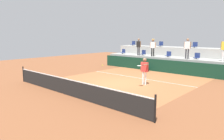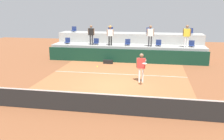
{
  "view_description": "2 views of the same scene",
  "coord_description": "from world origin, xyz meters",
  "px_view_note": "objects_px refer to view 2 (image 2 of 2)",
  "views": [
    {
      "loc": [
        8.77,
        -10.32,
        3.12
      ],
      "look_at": [
        0.45,
        -1.04,
        1.08
      ],
      "focal_mm": 32.86,
      "sensor_mm": 36.0,
      "label": 1
    },
    {
      "loc": [
        2.35,
        -13.37,
        4.4
      ],
      "look_at": [
        0.17,
        -1.08,
        1.18
      ],
      "focal_mm": 39.26,
      "sensor_mm": 36.0,
      "label": 2
    }
  ],
  "objects_px": {
    "stadium_chair_lower_far_left": "(67,41)",
    "spectator_in_white": "(187,34)",
    "tennis_player": "(141,65)",
    "stadium_chair_lower_left": "(96,42)",
    "spectator_leaning_on_rail": "(150,34)",
    "equipment_bag": "(108,62)",
    "stadium_chair_upper_left": "(110,30)",
    "stadium_chair_lower_center": "(128,43)",
    "stadium_chair_lower_right": "(159,43)",
    "stadium_chair_upper_right": "(149,31)",
    "spectator_in_grey": "(91,33)",
    "stadium_chair_upper_far_left": "(74,30)",
    "tennis_ball": "(97,66)",
    "spectator_with_hat": "(110,33)",
    "stadium_chair_lower_far_right": "(192,44)",
    "stadium_chair_upper_far_right": "(191,32)"
  },
  "relations": [
    {
      "from": "stadium_chair_upper_right",
      "to": "stadium_chair_lower_left",
      "type": "bearing_deg",
      "value": -157.97
    },
    {
      "from": "stadium_chair_upper_far_left",
      "to": "spectator_in_white",
      "type": "height_order",
      "value": "spectator_in_white"
    },
    {
      "from": "stadium_chair_lower_center",
      "to": "tennis_player",
      "type": "bearing_deg",
      "value": -76.34
    },
    {
      "from": "stadium_chair_lower_far_left",
      "to": "spectator_with_hat",
      "type": "relative_size",
      "value": 0.31
    },
    {
      "from": "stadium_chair_lower_center",
      "to": "stadium_chair_lower_right",
      "type": "relative_size",
      "value": 1.0
    },
    {
      "from": "stadium_chair_upper_far_left",
      "to": "spectator_in_grey",
      "type": "bearing_deg",
      "value": -43.88
    },
    {
      "from": "stadium_chair_upper_left",
      "to": "tennis_player",
      "type": "relative_size",
      "value": 0.29
    },
    {
      "from": "spectator_leaning_on_rail",
      "to": "equipment_bag",
      "type": "distance_m",
      "value": 4.14
    },
    {
      "from": "stadium_chair_lower_far_right",
      "to": "stadium_chair_upper_right",
      "type": "height_order",
      "value": "stadium_chair_upper_right"
    },
    {
      "from": "stadium_chair_lower_far_right",
      "to": "stadium_chair_upper_far_left",
      "type": "xyz_separation_m",
      "value": [
        -10.59,
        1.8,
        0.85
      ]
    },
    {
      "from": "stadium_chair_lower_far_right",
      "to": "equipment_bag",
      "type": "bearing_deg",
      "value": -164.31
    },
    {
      "from": "stadium_chair_upper_far_right",
      "to": "spectator_leaning_on_rail",
      "type": "height_order",
      "value": "spectator_leaning_on_rail"
    },
    {
      "from": "stadium_chair_upper_right",
      "to": "spectator_in_grey",
      "type": "distance_m",
      "value": 5.24
    },
    {
      "from": "stadium_chair_lower_center",
      "to": "stadium_chair_upper_far_left",
      "type": "distance_m",
      "value": 5.7
    },
    {
      "from": "tennis_player",
      "to": "stadium_chair_lower_left",
      "type": "bearing_deg",
      "value": 123.88
    },
    {
      "from": "spectator_with_hat",
      "to": "tennis_ball",
      "type": "relative_size",
      "value": 24.49
    },
    {
      "from": "stadium_chair_upper_far_left",
      "to": "stadium_chair_upper_right",
      "type": "bearing_deg",
      "value": 0.0
    },
    {
      "from": "stadium_chair_lower_right",
      "to": "stadium_chair_lower_far_right",
      "type": "relative_size",
      "value": 1.0
    },
    {
      "from": "stadium_chair_lower_far_left",
      "to": "spectator_leaning_on_rail",
      "type": "bearing_deg",
      "value": -3.03
    },
    {
      "from": "tennis_player",
      "to": "spectator_leaning_on_rail",
      "type": "bearing_deg",
      "value": 86.89
    },
    {
      "from": "stadium_chair_lower_far_right",
      "to": "stadium_chair_upper_far_left",
      "type": "relative_size",
      "value": 1.0
    },
    {
      "from": "tennis_ball",
      "to": "equipment_bag",
      "type": "xyz_separation_m",
      "value": [
        -0.56,
        6.05,
        -1.08
      ]
    },
    {
      "from": "stadium_chair_lower_left",
      "to": "equipment_bag",
      "type": "relative_size",
      "value": 0.68
    },
    {
      "from": "stadium_chair_lower_center",
      "to": "stadium_chair_upper_right",
      "type": "relative_size",
      "value": 1.0
    },
    {
      "from": "stadium_chair_lower_right",
      "to": "equipment_bag",
      "type": "relative_size",
      "value": 0.68
    },
    {
      "from": "stadium_chair_lower_far_left",
      "to": "stadium_chair_upper_right",
      "type": "distance_m",
      "value": 7.34
    },
    {
      "from": "stadium_chair_lower_far_right",
      "to": "spectator_with_hat",
      "type": "bearing_deg",
      "value": -176.71
    },
    {
      "from": "stadium_chair_lower_far_right",
      "to": "stadium_chair_upper_right",
      "type": "relative_size",
      "value": 1.0
    },
    {
      "from": "stadium_chair_lower_far_left",
      "to": "spectator_in_white",
      "type": "relative_size",
      "value": 0.29
    },
    {
      "from": "stadium_chair_lower_far_right",
      "to": "stadium_chair_lower_left",
      "type": "bearing_deg",
      "value": 180.0
    },
    {
      "from": "spectator_in_grey",
      "to": "tennis_ball",
      "type": "height_order",
      "value": "spectator_in_grey"
    },
    {
      "from": "stadium_chair_upper_left",
      "to": "stadium_chair_lower_right",
      "type": "bearing_deg",
      "value": -22.27
    },
    {
      "from": "stadium_chair_lower_center",
      "to": "stadium_chair_upper_left",
      "type": "height_order",
      "value": "stadium_chair_upper_left"
    },
    {
      "from": "spectator_in_white",
      "to": "equipment_bag",
      "type": "height_order",
      "value": "spectator_in_white"
    },
    {
      "from": "spectator_in_grey",
      "to": "equipment_bag",
      "type": "relative_size",
      "value": 2.21
    },
    {
      "from": "spectator_in_grey",
      "to": "stadium_chair_lower_center",
      "type": "bearing_deg",
      "value": 7.13
    },
    {
      "from": "stadium_chair_lower_right",
      "to": "stadium_chair_upper_left",
      "type": "height_order",
      "value": "stadium_chair_upper_left"
    },
    {
      "from": "stadium_chair_lower_far_left",
      "to": "stadium_chair_lower_left",
      "type": "height_order",
      "value": "same"
    },
    {
      "from": "stadium_chair_lower_left",
      "to": "tennis_ball",
      "type": "relative_size",
      "value": 7.65
    },
    {
      "from": "stadium_chair_lower_left",
      "to": "spectator_in_grey",
      "type": "distance_m",
      "value": 0.94
    },
    {
      "from": "stadium_chair_lower_far_left",
      "to": "stadium_chair_lower_center",
      "type": "xyz_separation_m",
      "value": [
        5.37,
        0.0,
        0.0
      ]
    },
    {
      "from": "stadium_chair_upper_right",
      "to": "spectator_in_grey",
      "type": "height_order",
      "value": "spectator_in_grey"
    },
    {
      "from": "equipment_bag",
      "to": "spectator_in_white",
      "type": "bearing_deg",
      "value": 13.53
    },
    {
      "from": "stadium_chair_lower_right",
      "to": "tennis_player",
      "type": "relative_size",
      "value": 0.29
    },
    {
      "from": "stadium_chair_lower_center",
      "to": "tennis_player",
      "type": "distance_m",
      "value": 6.62
    },
    {
      "from": "spectator_leaning_on_rail",
      "to": "tennis_ball",
      "type": "bearing_deg",
      "value": -109.55
    },
    {
      "from": "stadium_chair_lower_center",
      "to": "spectator_leaning_on_rail",
      "type": "bearing_deg",
      "value": -11.48
    },
    {
      "from": "stadium_chair_upper_far_left",
      "to": "equipment_bag",
      "type": "xyz_separation_m",
      "value": [
        4.01,
        -3.65,
        -2.16
      ]
    },
    {
      "from": "spectator_with_hat",
      "to": "spectator_in_white",
      "type": "relative_size",
      "value": 0.93
    },
    {
      "from": "stadium_chair_lower_left",
      "to": "stadium_chair_upper_left",
      "type": "xyz_separation_m",
      "value": [
        0.94,
        1.8,
        0.85
      ]
    }
  ]
}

